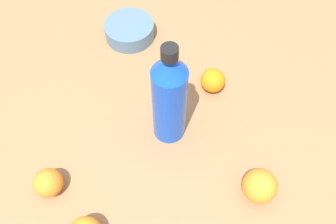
% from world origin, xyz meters
% --- Properties ---
extents(ground_plane, '(2.40, 2.40, 0.00)m').
position_xyz_m(ground_plane, '(0.00, 0.00, 0.00)').
color(ground_plane, olive).
extents(water_bottle, '(0.08, 0.08, 0.30)m').
position_xyz_m(water_bottle, '(-0.00, 0.03, 0.14)').
color(water_bottle, blue).
rests_on(water_bottle, ground_plane).
extents(orange_0, '(0.06, 0.06, 0.06)m').
position_xyz_m(orange_0, '(0.03, 0.20, 0.03)').
color(orange_0, orange).
rests_on(orange_0, ground_plane).
extents(orange_1, '(0.08, 0.08, 0.08)m').
position_xyz_m(orange_1, '(0.25, 0.00, 0.04)').
color(orange_1, orange).
rests_on(orange_1, ground_plane).
extents(orange_3, '(0.06, 0.06, 0.06)m').
position_xyz_m(orange_3, '(-0.14, -0.24, 0.03)').
color(orange_3, orange).
rests_on(orange_3, ground_plane).
extents(ceramic_bowl, '(0.14, 0.14, 0.05)m').
position_xyz_m(ceramic_bowl, '(-0.27, 0.24, 0.02)').
color(ceramic_bowl, slate).
rests_on(ceramic_bowl, ground_plane).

